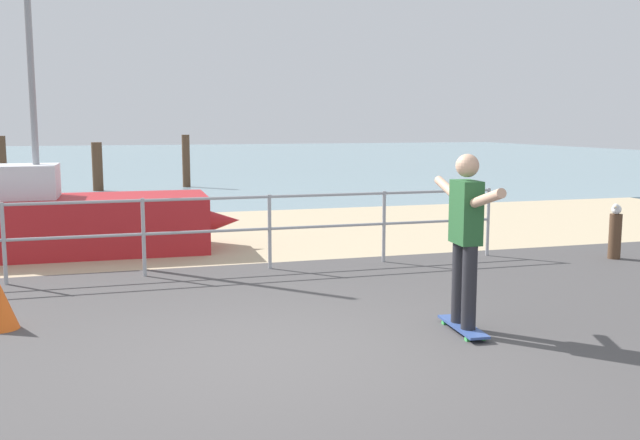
# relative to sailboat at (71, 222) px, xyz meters

# --- Properties ---
(ground_plane) EXTENTS (24.00, 10.00, 0.04)m
(ground_plane) POSITION_rel_sailboat_xyz_m (2.02, -6.56, -0.52)
(ground_plane) COLOR #474444
(ground_plane) RESTS_ON ground
(beach_strip) EXTENTS (24.00, 6.00, 0.04)m
(beach_strip) POSITION_rel_sailboat_xyz_m (2.02, 1.44, -0.52)
(beach_strip) COLOR tan
(beach_strip) RESTS_ON ground
(sea_surface) EXTENTS (72.00, 50.00, 0.04)m
(sea_surface) POSITION_rel_sailboat_xyz_m (2.02, 29.44, -0.52)
(sea_surface) COLOR #75939E
(sea_surface) RESTS_ON ground
(railing_fence) EXTENTS (11.84, 0.05, 1.05)m
(railing_fence) POSITION_rel_sailboat_xyz_m (0.14, -1.96, 0.18)
(railing_fence) COLOR #9EA0A5
(railing_fence) RESTS_ON ground
(sailboat) EXTENTS (4.97, 1.50, 4.61)m
(sailboat) POSITION_rel_sailboat_xyz_m (0.00, 0.00, 0.00)
(sailboat) COLOR #B21E23
(sailboat) RESTS_ON ground
(skateboard) EXTENTS (0.26, 0.81, 0.08)m
(skateboard) POSITION_rel_sailboat_xyz_m (3.80, -5.41, -0.45)
(skateboard) COLOR #334C8C
(skateboard) RESTS_ON ground
(skateboarder) EXTENTS (0.23, 1.45, 1.65)m
(skateboarder) POSITION_rel_sailboat_xyz_m (3.80, -5.41, 0.50)
(skateboarder) COLOR #26262B
(skateboarder) RESTS_ON skateboard
(bollard_short) EXTENTS (0.18, 0.18, 0.69)m
(bollard_short) POSITION_rel_sailboat_xyz_m (7.73, -2.70, -0.18)
(bollard_short) COLOR #513826
(bollard_short) RESTS_ON ground
(seagull) EXTENTS (0.36, 0.39, 0.18)m
(seagull) POSITION_rel_sailboat_xyz_m (7.71, -2.72, 0.24)
(seagull) COLOR white
(seagull) RESTS_ON bollard_short
(groyne_post_1) EXTENTS (0.31, 0.31, 1.64)m
(groyne_post_1) POSITION_rel_sailboat_xyz_m (-2.39, 10.82, 0.30)
(groyne_post_1) COLOR #513826
(groyne_post_1) RESTS_ON ground
(groyne_post_2) EXTENTS (0.30, 0.30, 1.45)m
(groyne_post_2) POSITION_rel_sailboat_xyz_m (0.26, 10.54, 0.21)
(groyne_post_2) COLOR #513826
(groyne_post_2) RESTS_ON ground
(groyne_post_3) EXTENTS (0.24, 0.24, 1.65)m
(groyne_post_3) POSITION_rel_sailboat_xyz_m (2.91, 11.08, 0.30)
(groyne_post_3) COLOR #513826
(groyne_post_3) RESTS_ON ground
(traffic_cone) EXTENTS (0.36, 0.36, 0.50)m
(traffic_cone) POSITION_rel_sailboat_xyz_m (-0.49, -4.03, -0.27)
(traffic_cone) COLOR #E55919
(traffic_cone) RESTS_ON ground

